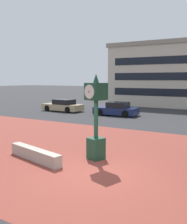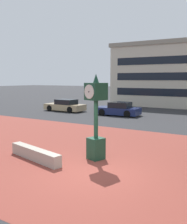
% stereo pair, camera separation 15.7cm
% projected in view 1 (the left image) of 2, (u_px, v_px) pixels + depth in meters
% --- Properties ---
extents(ground_plane, '(200.00, 200.00, 0.00)m').
position_uv_depth(ground_plane, '(96.00, 172.00, 9.60)').
color(ground_plane, '#2D2D30').
extents(plaza_brick_paving, '(44.00, 12.33, 0.01)m').
position_uv_depth(plaza_brick_paving, '(120.00, 157.00, 11.46)').
color(plaza_brick_paving, brown).
rests_on(plaza_brick_paving, ground).
extents(planter_wall, '(3.21, 1.13, 0.50)m').
position_uv_depth(planter_wall, '(35.00, 154.00, 11.05)').
color(planter_wall, '#ADA393').
rests_on(planter_wall, ground).
extents(street_clock, '(0.91, 0.92, 3.68)m').
position_uv_depth(street_clock, '(96.00, 117.00, 10.99)').
color(street_clock, '#19422D').
rests_on(street_clock, ground).
extents(car_street_near, '(4.20, 2.11, 1.28)m').
position_uv_depth(car_street_near, '(116.00, 109.00, 24.62)').
color(car_street_near, navy).
rests_on(car_street_near, ground).
extents(car_street_far, '(4.51, 2.04, 1.28)m').
position_uv_depth(car_street_far, '(63.00, 106.00, 27.83)').
color(car_street_far, tan).
rests_on(car_street_far, ground).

